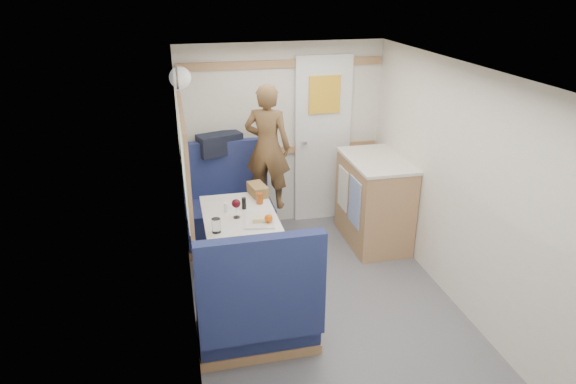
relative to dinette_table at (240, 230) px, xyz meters
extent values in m
plane|color=#515156|center=(0.65, -1.00, -0.57)|extent=(4.50, 4.50, 0.00)
plane|color=silver|center=(0.65, -1.00, 1.43)|extent=(4.50, 4.50, 0.00)
cube|color=silver|center=(0.65, 1.25, 0.43)|extent=(2.20, 0.02, 2.00)
cube|color=silver|center=(-0.45, -1.00, 0.43)|extent=(0.02, 4.50, 2.00)
cube|color=silver|center=(1.75, -1.00, 0.43)|extent=(0.02, 4.50, 2.00)
cube|color=#9D7346|center=(0.65, 1.23, 0.28)|extent=(2.15, 0.02, 0.08)
cube|color=#9D7346|center=(0.65, 1.23, 1.21)|extent=(2.15, 0.02, 0.08)
cube|color=#9AA68D|center=(-0.43, 0.00, 0.68)|extent=(0.04, 1.30, 0.72)
cube|color=white|center=(1.10, 1.22, 0.36)|extent=(0.62, 0.04, 1.86)
cube|color=gold|center=(1.10, 1.19, 0.88)|extent=(0.34, 0.03, 0.40)
cylinder|color=silver|center=(0.88, 1.17, 0.38)|extent=(0.04, 0.10, 0.04)
cube|color=white|center=(0.00, 0.00, 0.13)|extent=(0.62, 0.92, 0.04)
cylinder|color=silver|center=(0.00, 0.00, -0.22)|extent=(0.08, 0.08, 0.66)
cylinder|color=silver|center=(0.00, 0.00, -0.55)|extent=(0.36, 0.36, 0.03)
cube|color=navy|center=(0.00, 0.80, -0.34)|extent=(0.88, 0.50, 0.45)
cube|color=navy|center=(0.00, 1.08, 0.08)|extent=(0.88, 0.10, 0.80)
cube|color=#9D7346|center=(0.00, 0.80, -0.53)|extent=(0.90, 0.52, 0.08)
cube|color=navy|center=(0.00, -0.80, -0.34)|extent=(0.88, 0.50, 0.45)
cube|color=navy|center=(0.00, -1.08, 0.08)|extent=(0.88, 0.10, 0.80)
cube|color=#9D7346|center=(0.00, -0.80, -0.53)|extent=(0.90, 0.52, 0.08)
cube|color=#9D7346|center=(0.00, 1.12, 0.31)|extent=(0.90, 0.14, 0.04)
sphere|color=white|center=(-0.39, 0.85, 1.18)|extent=(0.20, 0.20, 0.20)
cube|color=#9D7346|center=(1.47, 0.55, -0.12)|extent=(0.54, 0.90, 0.90)
cube|color=silver|center=(1.47, 0.55, 0.34)|extent=(0.56, 0.92, 0.03)
cube|color=#5972B2|center=(1.19, 0.37, -0.02)|extent=(0.01, 0.30, 0.48)
cube|color=silver|center=(1.19, 0.73, -0.02)|extent=(0.01, 0.28, 0.44)
imported|color=brown|center=(0.39, 0.71, 0.51)|extent=(0.54, 0.46, 1.24)
cube|color=black|center=(-0.04, 1.12, 0.44)|extent=(0.49, 0.34, 0.21)
cube|color=silver|center=(0.15, -0.18, 0.16)|extent=(0.30, 0.37, 0.02)
sphere|color=#E9550A|center=(0.21, -0.25, 0.21)|extent=(0.07, 0.07, 0.07)
cube|color=#DACB7E|center=(0.13, -0.22, 0.19)|extent=(0.10, 0.07, 0.03)
cylinder|color=white|center=(-0.03, -0.07, 0.16)|extent=(0.06, 0.06, 0.01)
cylinder|color=white|center=(-0.03, -0.07, 0.21)|extent=(0.01, 0.01, 0.10)
sphere|color=#410712|center=(-0.03, -0.07, 0.28)|extent=(0.08, 0.08, 0.08)
cylinder|color=white|center=(-0.23, -0.30, 0.21)|extent=(0.07, 0.07, 0.12)
cylinder|color=#974315|center=(0.21, 0.18, 0.20)|extent=(0.06, 0.06, 0.10)
cylinder|color=black|center=(0.06, 0.10, 0.21)|extent=(0.04, 0.04, 0.10)
cylinder|color=white|center=(-0.11, 0.06, 0.20)|extent=(0.03, 0.03, 0.09)
cube|color=brown|center=(0.22, 0.38, 0.21)|extent=(0.18, 0.27, 0.10)
camera|label=1|loc=(-0.48, -3.98, 2.04)|focal=32.00mm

